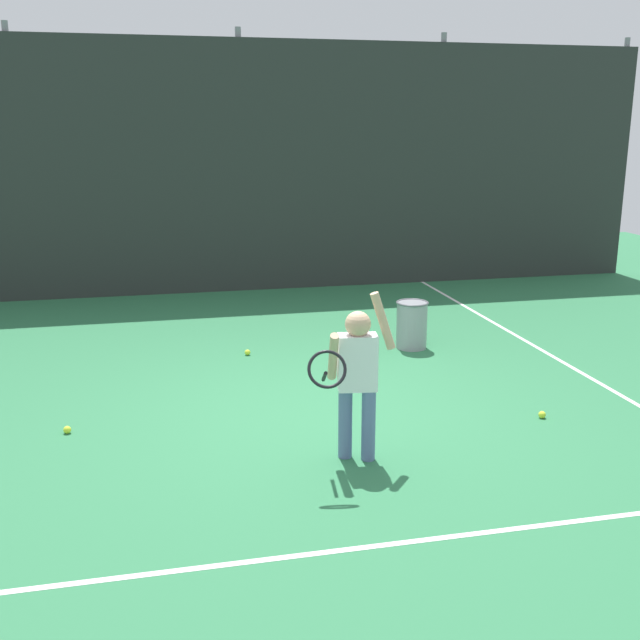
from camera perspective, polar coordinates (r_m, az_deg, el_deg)
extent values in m
plane|color=#2D7247|center=(7.04, -0.21, -6.86)|extent=(20.00, 20.00, 0.00)
cube|color=white|center=(5.00, 5.86, -16.49)|extent=(9.00, 0.05, 0.00)
cube|color=white|center=(8.98, 17.36, -2.72)|extent=(0.05, 9.00, 0.00)
cube|color=#282D2B|center=(11.88, -5.94, 11.33)|extent=(13.30, 0.08, 3.82)
cylinder|color=slate|center=(11.99, -21.87, 10.77)|extent=(0.09, 0.09, 3.97)
cylinder|color=slate|center=(11.93, -5.98, 11.71)|extent=(0.09, 0.09, 3.97)
cylinder|color=slate|center=(12.73, 9.02, 11.79)|extent=(0.09, 0.09, 3.97)
cylinder|color=slate|center=(14.25, 21.51, 11.26)|extent=(0.09, 0.09, 3.97)
cylinder|color=slate|center=(6.00, 1.90, -7.79)|extent=(0.11, 0.11, 0.58)
cylinder|color=slate|center=(5.97, 3.69, -7.95)|extent=(0.11, 0.11, 0.58)
cube|color=white|center=(5.81, 2.85, -3.22)|extent=(0.32, 0.21, 0.44)
sphere|color=tan|center=(5.72, 2.89, -0.31)|extent=(0.20, 0.20, 0.20)
cylinder|color=tan|center=(5.76, 4.78, -0.06)|extent=(0.21, 0.10, 0.46)
cylinder|color=tan|center=(5.71, 1.00, -2.80)|extent=(0.11, 0.30, 0.43)
cylinder|color=black|center=(5.62, 0.34, -4.30)|extent=(0.06, 0.24, 0.15)
torus|color=black|center=(5.37, 0.54, -3.75)|extent=(0.30, 0.20, 0.26)
cylinder|color=gray|center=(8.95, 6.96, -0.40)|extent=(0.36, 0.36, 0.55)
torus|color=#595B60|center=(8.88, 7.02, 1.32)|extent=(0.38, 0.38, 0.02)
sphere|color=#CCE033|center=(6.88, -18.61, -7.89)|extent=(0.07, 0.07, 0.07)
sphere|color=#CCE033|center=(8.70, -5.52, -2.46)|extent=(0.07, 0.07, 0.07)
sphere|color=#CCE033|center=(7.14, 16.48, -6.89)|extent=(0.07, 0.07, 0.07)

